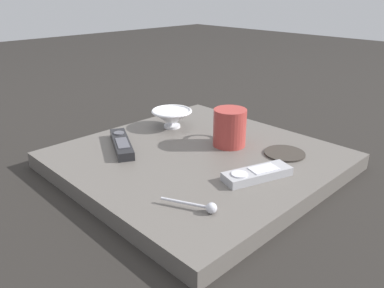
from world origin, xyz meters
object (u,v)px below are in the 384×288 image
at_px(cereal_bowl, 172,117).
at_px(tv_remote_far, 256,174).
at_px(tv_remote_near, 122,144).
at_px(coffee_mug, 230,127).
at_px(drink_coaster, 285,153).
at_px(teaspoon, 205,207).

bearing_deg(cereal_bowl, tv_remote_far, -103.13).
relative_size(tv_remote_near, tv_remote_far, 1.09).
bearing_deg(cereal_bowl, coffee_mug, -85.14).
bearing_deg(coffee_mug, tv_remote_near, 140.03).
bearing_deg(coffee_mug, cereal_bowl, 94.86).
distance_m(tv_remote_near, tv_remote_far, 0.39).
bearing_deg(drink_coaster, cereal_bowl, 101.50).
xyz_separation_m(teaspoon, tv_remote_near, (0.07, 0.38, 0.00)).
distance_m(tv_remote_near, drink_coaster, 0.44).
xyz_separation_m(cereal_bowl, coffee_mug, (0.02, -0.22, 0.02)).
bearing_deg(cereal_bowl, teaspoon, -124.08).
height_order(teaspoon, tv_remote_far, same).
bearing_deg(tv_remote_far, teaspoon, -175.49).
distance_m(cereal_bowl, teaspoon, 0.50).
height_order(cereal_bowl, tv_remote_far, cereal_bowl).
height_order(coffee_mug, tv_remote_far, coffee_mug).
xyz_separation_m(cereal_bowl, tv_remote_near, (-0.21, -0.03, -0.02)).
height_order(coffee_mug, teaspoon, coffee_mug).
height_order(cereal_bowl, drink_coaster, cereal_bowl).
height_order(cereal_bowl, teaspoon, cereal_bowl).
height_order(tv_remote_near, drink_coaster, tv_remote_near).
relative_size(cereal_bowl, coffee_mug, 1.17).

